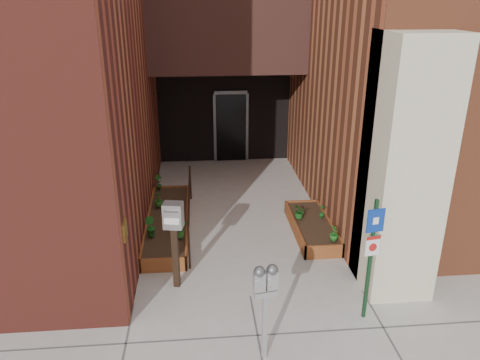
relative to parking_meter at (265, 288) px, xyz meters
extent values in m
plane|color=#9E9991|center=(-0.03, 1.46, -1.19)|extent=(80.00, 80.00, 0.00)
cube|color=#BEB492|center=(2.52, 1.66, 1.01)|extent=(1.10, 1.20, 4.40)
cube|color=black|center=(-0.03, 7.46, 2.81)|extent=(4.20, 2.00, 2.00)
cube|color=black|center=(-0.03, 8.86, 0.31)|extent=(4.00, 0.30, 3.00)
cube|color=black|center=(0.17, 8.68, -0.14)|extent=(0.90, 0.06, 2.10)
cube|color=#B79338|center=(-2.02, 1.26, 0.31)|extent=(0.04, 0.30, 0.30)
cube|color=brown|center=(-1.58, 2.38, -1.04)|extent=(0.90, 0.04, 0.30)
cube|color=brown|center=(-1.58, 5.94, -1.04)|extent=(0.90, 0.04, 0.30)
cube|color=brown|center=(-2.01, 4.16, -1.04)|extent=(0.04, 3.60, 0.30)
cube|color=brown|center=(-1.15, 4.16, -1.04)|extent=(0.04, 3.60, 0.30)
cube|color=black|center=(-1.58, 4.16, -1.06)|extent=(0.82, 3.52, 0.26)
cube|color=brown|center=(1.57, 2.58, -1.04)|extent=(0.80, 0.04, 0.30)
cube|color=brown|center=(1.57, 4.74, -1.04)|extent=(0.80, 0.04, 0.30)
cube|color=brown|center=(1.19, 3.66, -1.04)|extent=(0.04, 2.20, 0.30)
cube|color=brown|center=(1.95, 3.66, -1.04)|extent=(0.04, 2.20, 0.30)
cube|color=black|center=(1.57, 3.66, -1.06)|extent=(0.72, 2.12, 0.26)
cylinder|color=black|center=(-1.08, 2.46, -0.74)|extent=(0.04, 0.04, 0.90)
cylinder|color=black|center=(-1.08, 5.76, -0.74)|extent=(0.04, 0.04, 0.90)
cylinder|color=black|center=(-1.08, 4.11, -0.31)|extent=(0.04, 3.30, 0.04)
cube|color=#A8A8AA|center=(0.00, 0.00, -0.66)|extent=(0.07, 0.07, 1.06)
cube|color=#A8A8AA|center=(0.00, 0.00, -0.08)|extent=(0.34, 0.18, 0.09)
cube|color=#A8A8AA|center=(-0.09, -0.02, 0.11)|extent=(0.18, 0.13, 0.28)
sphere|color=#59595B|center=(-0.09, -0.02, 0.27)|extent=(0.16, 0.16, 0.16)
cube|color=white|center=(-0.08, -0.07, 0.13)|extent=(0.10, 0.02, 0.05)
cube|color=#B21414|center=(-0.08, -0.07, 0.05)|extent=(0.10, 0.02, 0.03)
cube|color=#A8A8AA|center=(0.09, 0.02, 0.11)|extent=(0.18, 0.13, 0.28)
sphere|color=#59595B|center=(0.09, 0.02, 0.27)|extent=(0.16, 0.16, 0.16)
cube|color=white|center=(0.10, -0.04, 0.13)|extent=(0.10, 0.02, 0.05)
cube|color=#B21414|center=(0.10, -0.04, 0.05)|extent=(0.10, 0.02, 0.03)
cube|color=#13351B|center=(1.74, 0.76, -0.14)|extent=(0.06, 0.06, 2.09)
cube|color=navy|center=(1.75, 0.73, 0.57)|extent=(0.28, 0.07, 0.38)
cube|color=white|center=(1.75, 0.72, 0.57)|extent=(0.10, 0.03, 0.11)
cube|color=white|center=(1.75, 0.73, 0.14)|extent=(0.24, 0.06, 0.33)
cube|color=#B21414|center=(1.75, 0.72, 0.28)|extent=(0.24, 0.05, 0.06)
cylinder|color=#B21414|center=(1.75, 0.72, 0.12)|extent=(0.13, 0.03, 0.13)
cube|color=black|center=(-1.31, 1.91, -0.59)|extent=(0.13, 0.13, 1.19)
cube|color=#A3A2A5|center=(-1.31, 1.91, 0.22)|extent=(0.36, 0.29, 0.45)
cube|color=#59595B|center=(-1.33, 1.79, 0.35)|extent=(0.24, 0.06, 0.04)
cube|color=white|center=(-1.33, 1.79, 0.16)|extent=(0.26, 0.06, 0.11)
imported|color=#23611B|center=(-1.28, 3.20, -0.70)|extent=(0.45, 0.45, 0.37)
imported|color=#185117|center=(-1.88, 3.30, -0.68)|extent=(0.32, 0.32, 0.41)
imported|color=#205718|center=(-1.81, 4.72, -0.71)|extent=(0.28, 0.28, 0.35)
imported|color=#1C5117|center=(-1.88, 5.76, -0.69)|extent=(0.30, 0.30, 0.40)
imported|color=#1D5E1A|center=(1.79, 2.76, -0.73)|extent=(0.22, 0.22, 0.32)
imported|color=#1A5D20|center=(1.82, 3.79, -0.73)|extent=(0.24, 0.24, 0.33)
imported|color=#175117|center=(1.32, 3.80, -0.73)|extent=(0.32, 0.32, 0.32)
camera|label=1|loc=(-0.83, -5.30, 3.70)|focal=35.00mm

